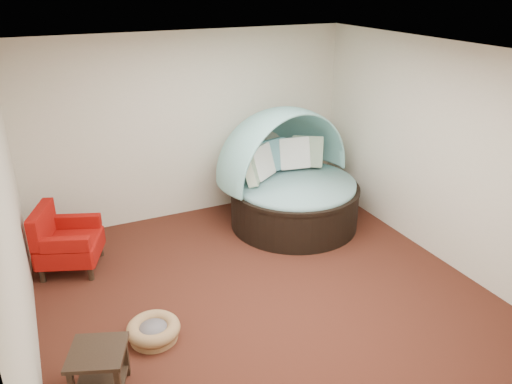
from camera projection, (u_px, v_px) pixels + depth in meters
name	position (u px, v px, depth m)	size (l,w,h in m)	color
floor	(262.00, 291.00, 6.02)	(5.00, 5.00, 0.00)	#481D14
wall_back	(191.00, 126.00, 7.54)	(5.00, 5.00, 0.00)	beige
wall_front	(421.00, 312.00, 3.38)	(5.00, 5.00, 0.00)	beige
wall_left	(13.00, 229.00, 4.50)	(5.00, 5.00, 0.00)	beige
wall_right	(437.00, 153.00, 6.43)	(5.00, 5.00, 0.00)	beige
ceiling	(263.00, 53.00, 4.90)	(5.00, 5.00, 0.00)	white
canopy_daybed	(290.00, 172.00, 7.41)	(2.35, 2.30, 1.76)	black
pet_basket	(154.00, 330.00, 5.20)	(0.63, 0.63, 0.20)	olive
red_armchair	(65.00, 241.00, 6.33)	(0.95, 0.95, 0.86)	black
side_table	(99.00, 365.00, 4.45)	(0.63, 0.63, 0.47)	black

